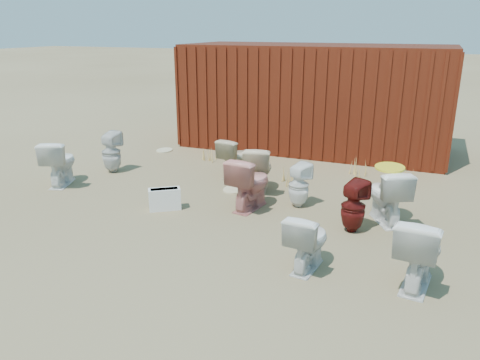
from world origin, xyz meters
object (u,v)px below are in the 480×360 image
at_px(toilet_front_a, 60,162).
at_px(shipping_container, 314,97).
at_px(toilet_front_e, 419,251).
at_px(toilet_back_beige_right, 235,157).
at_px(toilet_back_beige_left, 259,169).
at_px(toilet_back_e, 299,185).
at_px(toilet_front_maroon, 353,206).
at_px(toilet_front_c, 308,241).
at_px(toilet_back_yellowlid, 387,195).
at_px(toilet_front_pink, 250,183).
at_px(toilet_back_a, 111,152).
at_px(loose_tank, 165,199).

bearing_deg(toilet_front_a, shipping_container, -149.73).
xyz_separation_m(toilet_front_e, toilet_back_beige_right, (-3.46, 2.95, -0.04)).
height_order(toilet_front_e, toilet_back_beige_left, toilet_front_e).
bearing_deg(toilet_back_e, toilet_front_maroon, 173.31).
bearing_deg(toilet_back_beige_right, toilet_back_e, 157.87).
bearing_deg(toilet_front_e, toilet_back_e, -37.89).
xyz_separation_m(shipping_container, toilet_front_maroon, (1.74, -4.61, -0.82)).
height_order(toilet_front_c, toilet_back_yellowlid, toilet_back_yellowlid).
relative_size(toilet_front_pink, toilet_back_beige_left, 1.04).
relative_size(toilet_front_c, toilet_back_yellowlid, 0.87).
xyz_separation_m(toilet_front_e, toilet_back_yellowlid, (-0.52, 1.75, -0.01)).
relative_size(toilet_front_maroon, toilet_front_e, 0.89).
relative_size(toilet_front_a, toilet_front_c, 1.16).
height_order(toilet_front_pink, toilet_back_a, toilet_front_pink).
bearing_deg(toilet_front_a, toilet_back_a, -132.94).
xyz_separation_m(shipping_container, loose_tank, (-1.17, -4.91, -1.02)).
relative_size(toilet_front_a, toilet_back_beige_left, 1.02).
distance_m(toilet_front_e, loose_tank, 3.94).
bearing_deg(toilet_front_a, toilet_back_beige_right, -170.40).
bearing_deg(toilet_back_beige_right, toilet_front_e, 152.13).
height_order(toilet_front_a, toilet_back_yellowlid, toilet_front_a).
bearing_deg(toilet_front_a, toilet_back_beige_left, 175.10).
bearing_deg(toilet_front_c, toilet_back_beige_right, -47.07).
relative_size(toilet_front_a, toilet_back_e, 1.16).
height_order(toilet_front_e, toilet_back_yellowlid, toilet_front_e).
bearing_deg(toilet_front_pink, toilet_back_beige_right, -50.09).
bearing_deg(toilet_back_yellowlid, toilet_back_beige_left, -43.14).
bearing_deg(loose_tank, toilet_front_pink, -10.64).
relative_size(toilet_front_pink, toilet_front_maroon, 1.13).
bearing_deg(toilet_front_pink, toilet_front_a, 12.56).
distance_m(toilet_front_pink, toilet_back_yellowlid, 2.09).
height_order(toilet_front_a, toilet_back_beige_left, toilet_front_a).
relative_size(toilet_back_beige_left, toilet_back_e, 1.14).
distance_m(toilet_front_c, toilet_back_yellowlid, 1.97).
height_order(toilet_back_beige_left, toilet_back_yellowlid, toilet_back_yellowlid).
xyz_separation_m(toilet_front_e, toilet_back_a, (-5.86, 2.27, -0.02)).
bearing_deg(toilet_front_pink, loose_tank, 34.07).
bearing_deg(toilet_back_yellowlid, toilet_front_maroon, 24.47).
distance_m(toilet_back_beige_left, toilet_back_e, 0.97).
distance_m(toilet_front_e, toilet_back_beige_left, 3.59).
distance_m(toilet_front_e, toilet_back_e, 2.65).
height_order(toilet_front_e, toilet_back_e, toilet_front_e).
relative_size(toilet_front_c, toilet_front_maroon, 0.96).
bearing_deg(toilet_back_yellowlid, toilet_front_pink, -21.89).
xyz_separation_m(toilet_back_yellowlid, toilet_back_e, (-1.37, 0.11, -0.06)).
distance_m(toilet_front_a, toilet_back_a, 1.07).
height_order(toilet_front_maroon, toilet_back_beige_right, toilet_back_beige_right).
distance_m(toilet_front_c, toilet_back_beige_right, 3.76).
bearing_deg(toilet_back_beige_left, toilet_back_e, 140.49).
bearing_deg(shipping_container, toilet_front_c, -76.54).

